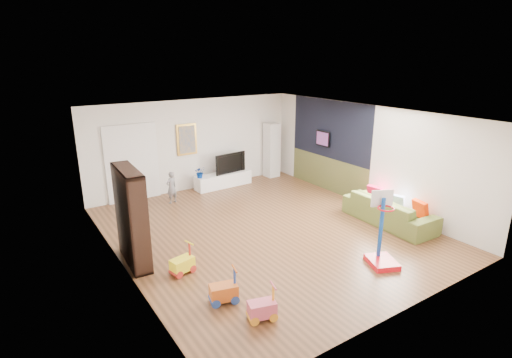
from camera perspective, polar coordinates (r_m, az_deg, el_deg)
floor at (r=9.42m, az=1.35°, el=-7.30°), size 6.50×7.50×0.00m
ceiling at (r=8.65m, az=1.48°, el=9.19°), size 6.50×7.50×0.00m
wall_back at (r=12.11m, az=-8.81°, el=4.84°), size 6.50×0.00×2.70m
wall_front at (r=6.43m, az=21.04°, el=-7.50°), size 6.50×0.00×2.70m
wall_left at (r=7.65m, az=-19.02°, el=-3.31°), size 0.00×7.50×2.70m
wall_right at (r=11.06m, az=15.40°, el=3.24°), size 0.00×7.50×2.70m
navy_accent at (r=11.89m, az=10.48°, el=6.99°), size 0.01×3.20×1.70m
olive_wainscot at (r=12.20m, az=10.14°, el=0.74°), size 0.01×3.20×1.00m
doorway at (r=11.50m, az=-17.25°, el=2.06°), size 1.45×0.06×2.10m
painting_back at (r=11.93m, az=-9.86°, el=5.59°), size 0.62×0.06×0.92m
artwork_right at (r=12.04m, az=9.52°, el=5.72°), size 0.04×0.56×0.46m
media_console at (r=12.42m, az=-4.70°, el=-0.12°), size 1.84×0.53×0.43m
tall_cabinet at (r=13.29m, az=2.24°, el=4.15°), size 0.43×0.43×1.80m
bookshelf at (r=8.04m, az=-17.38°, el=-5.19°), size 0.41×1.32×1.91m
sofa at (r=10.17m, az=18.48°, el=-4.30°), size 0.97×2.31×0.67m
basketball_hoop at (r=8.03m, az=17.98°, el=-6.95°), size 0.71×0.77×1.48m
ride_on_yellow at (r=7.69m, az=-10.53°, el=-11.23°), size 0.48×0.35×0.57m
ride_on_orange at (r=6.78m, az=-4.67°, el=-15.02°), size 0.51×0.38×0.60m
ride_on_pink at (r=6.40m, az=0.85°, el=-17.32°), size 0.48×0.37×0.57m
child at (r=11.18m, az=-11.98°, el=-1.19°), size 0.38×0.30×0.90m
tv at (r=12.40m, az=-3.94°, el=2.39°), size 1.09×0.27×0.62m
vase_plant at (r=11.93m, az=-8.00°, el=0.98°), size 0.38×0.36×0.35m
pillow_left at (r=9.95m, az=22.42°, el=-4.01°), size 0.20×0.43×0.41m
pillow_center at (r=10.26m, az=19.53°, el=-3.06°), size 0.18×0.36×0.35m
pillow_right at (r=10.66m, az=16.67°, el=-2.01°), size 0.15×0.42×0.41m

